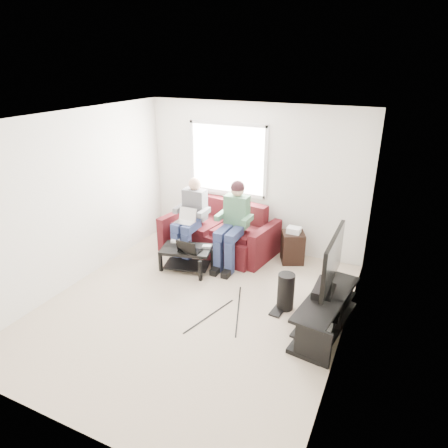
{
  "coord_description": "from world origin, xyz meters",
  "views": [
    {
      "loc": [
        2.41,
        -4.13,
        3.25
      ],
      "look_at": [
        0.19,
        0.6,
        1.08
      ],
      "focal_mm": 32.0,
      "sensor_mm": 36.0,
      "label": 1
    }
  ],
  "objects_px": {
    "coffee_table": "(186,254)",
    "tv_stand": "(325,314)",
    "end_table": "(293,246)",
    "subwoofer": "(286,291)",
    "tv": "(332,261)",
    "sofa": "(220,234)"
  },
  "relations": [
    {
      "from": "sofa",
      "to": "coffee_table",
      "type": "height_order",
      "value": "sofa"
    },
    {
      "from": "sofa",
      "to": "tv_stand",
      "type": "relative_size",
      "value": 1.38
    },
    {
      "from": "tv",
      "to": "coffee_table",
      "type": "bearing_deg",
      "value": 168.29
    },
    {
      "from": "subwoofer",
      "to": "tv_stand",
      "type": "bearing_deg",
      "value": -20.69
    },
    {
      "from": "tv_stand",
      "to": "end_table",
      "type": "relative_size",
      "value": 2.32
    },
    {
      "from": "coffee_table",
      "to": "end_table",
      "type": "distance_m",
      "value": 1.81
    },
    {
      "from": "sofa",
      "to": "end_table",
      "type": "xyz_separation_m",
      "value": [
        1.31,
        0.14,
        -0.04
      ]
    },
    {
      "from": "coffee_table",
      "to": "subwoofer",
      "type": "bearing_deg",
      "value": -11.64
    },
    {
      "from": "sofa",
      "to": "tv_stand",
      "type": "height_order",
      "value": "sofa"
    },
    {
      "from": "subwoofer",
      "to": "end_table",
      "type": "relative_size",
      "value": 0.84
    },
    {
      "from": "tv_stand",
      "to": "end_table",
      "type": "distance_m",
      "value": 1.86
    },
    {
      "from": "coffee_table",
      "to": "tv_stand",
      "type": "bearing_deg",
      "value": -13.97
    },
    {
      "from": "tv",
      "to": "end_table",
      "type": "distance_m",
      "value": 1.88
    },
    {
      "from": "subwoofer",
      "to": "end_table",
      "type": "distance_m",
      "value": 1.43
    },
    {
      "from": "tv",
      "to": "subwoofer",
      "type": "xyz_separation_m",
      "value": [
        -0.59,
        0.13,
        -0.67
      ]
    },
    {
      "from": "tv",
      "to": "subwoofer",
      "type": "height_order",
      "value": "tv"
    },
    {
      "from": "sofa",
      "to": "end_table",
      "type": "height_order",
      "value": "sofa"
    },
    {
      "from": "tv",
      "to": "end_table",
      "type": "bearing_deg",
      "value": 120.59
    },
    {
      "from": "subwoofer",
      "to": "sofa",
      "type": "bearing_deg",
      "value": 142.0
    },
    {
      "from": "sofa",
      "to": "subwoofer",
      "type": "relative_size",
      "value": 3.82
    },
    {
      "from": "coffee_table",
      "to": "subwoofer",
      "type": "relative_size",
      "value": 1.68
    },
    {
      "from": "coffee_table",
      "to": "subwoofer",
      "type": "distance_m",
      "value": 1.84
    }
  ]
}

